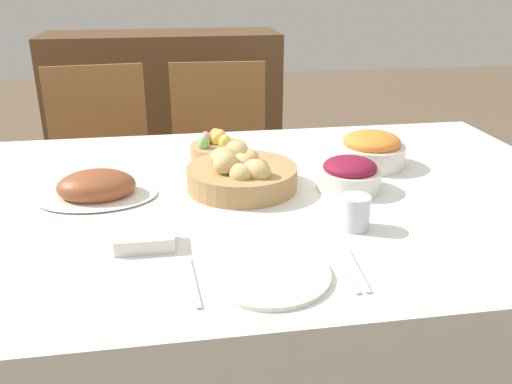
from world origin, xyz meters
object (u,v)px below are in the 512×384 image
Objects in this scene: ham_platter at (97,188)px; fork at (193,282)px; butter_dish at (145,240)px; chair_far_center at (221,162)px; sideboard at (166,120)px; chair_far_left at (102,169)px; egg_basket at (217,147)px; bread_basket at (241,174)px; spoon at (356,268)px; carrot_bowl at (371,150)px; dinner_plate at (269,274)px; drinking_cup at (355,212)px; knife at (341,269)px; beet_salad_bowl at (349,175)px.

ham_platter is 0.51m from fork.
chair_far_center is at bearing 77.15° from butter_dish.
sideboard is 7.17× the size of fork.
egg_basket is at bearing -59.71° from chair_far_left.
chair_far_left is 1.00× the size of chair_far_center.
chair_far_center is 0.96m from bread_basket.
egg_basket is at bearing 41.03° from ham_platter.
chair_far_center reaches higher than spoon.
carrot_bowl is (0.79, 0.13, 0.02)m from ham_platter.
chair_far_center is 3.84× the size of dinner_plate.
dinner_plate is 0.29m from drinking_cup.
bread_basket reaches higher than dinner_plate.
sideboard is 4.17× the size of ham_platter.
ham_platter is 0.59m from dinner_plate.
knife is at bearing -81.32° from sideboard.
sideboard reaches higher than chair_far_center.
chair_far_left reaches higher than egg_basket.
beet_salad_bowl is 0.94× the size of fork.
knife is (-0.15, -0.41, -0.04)m from beet_salad_bowl.
chair_far_center is at bearing 99.11° from drinking_cup.
chair_far_center is 1.40m from knife.
chair_far_left reaches higher than carrot_bowl.
knife is (0.34, -2.21, 0.26)m from sideboard.
butter_dish is (0.23, -1.21, 0.26)m from chair_far_left.
carrot_bowl reaches higher than drinking_cup.
butter_dish is at bearing 162.43° from spoon.
knife is at bearing -41.67° from ham_platter.
bread_basket is at bearing 128.00° from drinking_cup.
drinking_cup reaches higher than butter_dish.
carrot_bowl is 0.81m from fork.
chair_far_center is at bearing 115.74° from carrot_bowl.
ham_platter is 3.91× the size of drinking_cup.
egg_basket is 1.00× the size of fork.
ham_platter is at bearing -179.17° from bread_basket.
spoon is at bearing -74.94° from egg_basket.
ham_platter is (-0.41, -0.92, 0.27)m from chair_far_center.
sideboard reaches higher than butter_dish.
carrot_bowl reaches higher than egg_basket.
sideboard is 5.33× the size of dinner_plate.
dinner_plate is (-0.42, -0.58, -0.04)m from carrot_bowl.
dinner_plate is (-0.01, -0.46, -0.04)m from bread_basket.
drinking_cup is 0.47m from butter_dish.
spoon is at bearing -106.24° from beet_salad_bowl.
fork is at bearing -137.22° from beet_salad_bowl.
ham_platter is 1.72× the size of fork.
drinking_cup is at bearing -77.77° from chair_far_center.
drinking_cup is at bearing 21.67° from fork.
bread_basket reaches higher than knife.
chair_far_left is 1.41m from drinking_cup.
fork is (-0.12, -0.75, -0.02)m from egg_basket.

